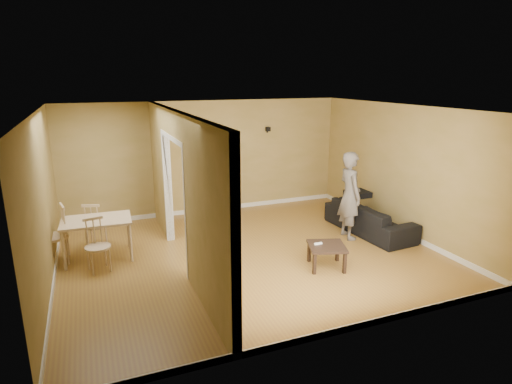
% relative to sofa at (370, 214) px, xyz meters
% --- Properties ---
extents(room_shell, '(6.50, 6.50, 6.50)m').
position_rel_sofa_xyz_m(room_shell, '(-2.70, -0.16, 0.91)').
color(room_shell, olive).
rests_on(room_shell, ground).
extents(partition, '(0.22, 5.50, 2.60)m').
position_rel_sofa_xyz_m(partition, '(-3.90, -0.16, 0.91)').
color(partition, tan).
rests_on(partition, ground).
extents(wall_speaker, '(0.10, 0.10, 0.10)m').
position_rel_sofa_xyz_m(wall_speaker, '(-1.20, 2.53, 1.51)').
color(wall_speaker, black).
rests_on(wall_speaker, room_shell).
extents(sofa, '(2.13, 1.04, 0.79)m').
position_rel_sofa_xyz_m(sofa, '(0.00, 0.00, 0.00)').
color(sofa, '#242429').
rests_on(sofa, ground).
extents(person, '(0.80, 0.65, 2.04)m').
position_rel_sofa_xyz_m(person, '(-0.57, -0.09, 0.62)').
color(person, slate).
rests_on(person, ground).
extents(bookshelf, '(0.74, 0.32, 1.76)m').
position_rel_sofa_xyz_m(bookshelf, '(-2.42, 2.44, 0.48)').
color(bookshelf, white).
rests_on(bookshelf, ground).
extents(paper_box_navy_a, '(0.45, 0.29, 0.23)m').
position_rel_sofa_xyz_m(paper_box_navy_a, '(-2.39, 2.39, 0.10)').
color(paper_box_navy_a, navy).
rests_on(paper_box_navy_a, bookshelf).
extents(paper_box_teal, '(0.44, 0.29, 0.22)m').
position_rel_sofa_xyz_m(paper_box_teal, '(-2.44, 2.39, 0.44)').
color(paper_box_teal, '#155C4B').
rests_on(paper_box_teal, bookshelf).
extents(paper_box_navy_b, '(0.45, 0.30, 0.23)m').
position_rel_sofa_xyz_m(paper_box_navy_b, '(-2.44, 2.39, 0.78)').
color(paper_box_navy_b, navy).
rests_on(paper_box_navy_b, bookshelf).
extents(paper_box_navy_c, '(0.43, 0.28, 0.22)m').
position_rel_sofa_xyz_m(paper_box_navy_c, '(-2.44, 2.39, 0.99)').
color(paper_box_navy_c, navy).
rests_on(paper_box_navy_c, bookshelf).
extents(coffee_table, '(0.60, 0.60, 0.40)m').
position_rel_sofa_xyz_m(coffee_table, '(-1.70, -1.15, -0.06)').
color(coffee_table, black).
rests_on(coffee_table, ground).
extents(game_controller, '(0.14, 0.04, 0.03)m').
position_rel_sofa_xyz_m(game_controller, '(-1.81, -1.06, 0.02)').
color(game_controller, white).
rests_on(game_controller, coffee_table).
extents(dining_table, '(1.16, 0.77, 0.72)m').
position_rel_sofa_xyz_m(dining_table, '(-5.24, 0.67, 0.25)').
color(dining_table, beige).
rests_on(dining_table, ground).
extents(chair_left, '(0.55, 0.55, 1.03)m').
position_rel_sofa_xyz_m(chair_left, '(-5.93, 0.71, 0.12)').
color(chair_left, tan).
rests_on(chair_left, ground).
extents(chair_near, '(0.49, 0.49, 0.89)m').
position_rel_sofa_xyz_m(chair_near, '(-5.26, 0.12, 0.05)').
color(chair_near, tan).
rests_on(chair_near, ground).
extents(chair_far, '(0.51, 0.51, 0.88)m').
position_rel_sofa_xyz_m(chair_far, '(-5.26, 1.25, 0.05)').
color(chair_far, tan).
rests_on(chair_far, ground).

